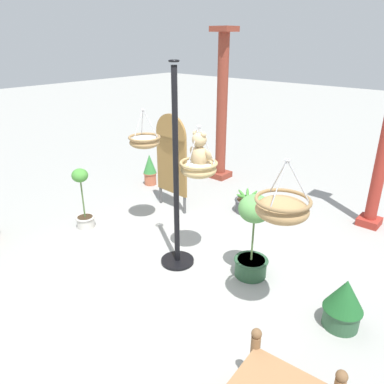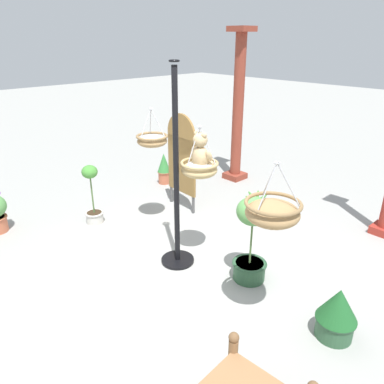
{
  "view_description": "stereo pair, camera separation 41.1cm",
  "coord_description": "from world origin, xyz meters",
  "px_view_note": "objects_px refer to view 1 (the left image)",
  "views": [
    {
      "loc": [
        2.77,
        -3.09,
        2.81
      ],
      "look_at": [
        -0.0,
        0.09,
        1.03
      ],
      "focal_mm": 34.66,
      "sensor_mm": 36.0,
      "label": 1
    },
    {
      "loc": [
        3.07,
        -2.81,
        2.81
      ],
      "look_at": [
        -0.0,
        0.09,
        1.03
      ],
      "focal_mm": 34.66,
      "sensor_mm": 36.0,
      "label": 2
    }
  ],
  "objects_px": {
    "hanging_basket_left_high": "(145,141)",
    "potted_plant_tall_leafy": "(253,236)",
    "display_pole_central": "(177,207)",
    "hanging_basket_right_low": "(282,208)",
    "potted_plant_flowering_red": "(247,204)",
    "greenhouse_pillar_right": "(222,110)",
    "potted_plant_small_succulent": "(344,303)",
    "hanging_basket_with_teddy": "(199,168)",
    "potted_plant_fern_front": "(83,202)",
    "display_sign_board": "(171,155)",
    "teddy_bear": "(200,152)",
    "potted_plant_trailing_ivy": "(150,169)"
  },
  "relations": [
    {
      "from": "teddy_bear",
      "to": "hanging_basket_left_high",
      "type": "xyz_separation_m",
      "value": [
        -1.19,
        0.17,
        -0.11
      ]
    },
    {
      "from": "hanging_basket_right_low",
      "to": "potted_plant_fern_front",
      "type": "relative_size",
      "value": 0.62
    },
    {
      "from": "potted_plant_flowering_red",
      "to": "display_sign_board",
      "type": "xyz_separation_m",
      "value": [
        -1.08,
        -0.73,
        0.83
      ]
    },
    {
      "from": "potted_plant_fern_front",
      "to": "display_sign_board",
      "type": "relative_size",
      "value": 0.59
    },
    {
      "from": "potted_plant_fern_front",
      "to": "potted_plant_trailing_ivy",
      "type": "xyz_separation_m",
      "value": [
        -0.59,
        1.94,
        -0.1
      ]
    },
    {
      "from": "hanging_basket_left_high",
      "to": "display_pole_central",
      "type": "bearing_deg",
      "value": -23.02
    },
    {
      "from": "hanging_basket_left_high",
      "to": "potted_plant_small_succulent",
      "type": "distance_m",
      "value": 3.34
    },
    {
      "from": "hanging_basket_left_high",
      "to": "potted_plant_fern_front",
      "type": "relative_size",
      "value": 0.58
    },
    {
      "from": "teddy_bear",
      "to": "potted_plant_flowering_red",
      "type": "height_order",
      "value": "teddy_bear"
    },
    {
      "from": "display_pole_central",
      "to": "hanging_basket_right_low",
      "type": "relative_size",
      "value": 4.22
    },
    {
      "from": "hanging_basket_with_teddy",
      "to": "greenhouse_pillar_right",
      "type": "xyz_separation_m",
      "value": [
        -1.7,
        2.74,
        0.14
      ]
    },
    {
      "from": "hanging_basket_left_high",
      "to": "display_sign_board",
      "type": "relative_size",
      "value": 0.34
    },
    {
      "from": "hanging_basket_with_teddy",
      "to": "hanging_basket_right_low",
      "type": "bearing_deg",
      "value": -15.29
    },
    {
      "from": "teddy_bear",
      "to": "potted_plant_fern_front",
      "type": "xyz_separation_m",
      "value": [
        -1.93,
        -0.5,
        -1.08
      ]
    },
    {
      "from": "hanging_basket_with_teddy",
      "to": "potted_plant_flowering_red",
      "type": "xyz_separation_m",
      "value": [
        -0.31,
        1.67,
        -1.16
      ]
    },
    {
      "from": "teddy_bear",
      "to": "potted_plant_flowering_red",
      "type": "distance_m",
      "value": 2.16
    },
    {
      "from": "hanging_basket_with_teddy",
      "to": "greenhouse_pillar_right",
      "type": "relative_size",
      "value": 0.22
    },
    {
      "from": "hanging_basket_left_high",
      "to": "potted_plant_tall_leafy",
      "type": "relative_size",
      "value": 0.51
    },
    {
      "from": "potted_plant_tall_leafy",
      "to": "potted_plant_trailing_ivy",
      "type": "bearing_deg",
      "value": 158.1
    },
    {
      "from": "potted_plant_flowering_red",
      "to": "potted_plant_small_succulent",
      "type": "height_order",
      "value": "potted_plant_small_succulent"
    },
    {
      "from": "hanging_basket_left_high",
      "to": "greenhouse_pillar_right",
      "type": "distance_m",
      "value": 2.59
    },
    {
      "from": "hanging_basket_left_high",
      "to": "potted_plant_small_succulent",
      "type": "bearing_deg",
      "value": -3.4
    },
    {
      "from": "display_sign_board",
      "to": "potted_plant_small_succulent",
      "type": "bearing_deg",
      "value": -15.66
    },
    {
      "from": "display_pole_central",
      "to": "hanging_basket_left_high",
      "type": "height_order",
      "value": "display_pole_central"
    },
    {
      "from": "display_pole_central",
      "to": "potted_plant_tall_leafy",
      "type": "distance_m",
      "value": 1.01
    },
    {
      "from": "potted_plant_small_succulent",
      "to": "display_sign_board",
      "type": "xyz_separation_m",
      "value": [
        -3.34,
        0.94,
        0.69
      ]
    },
    {
      "from": "hanging_basket_with_teddy",
      "to": "hanging_basket_right_low",
      "type": "relative_size",
      "value": 1.05
    },
    {
      "from": "teddy_bear",
      "to": "potted_plant_trailing_ivy",
      "type": "distance_m",
      "value": 3.13
    },
    {
      "from": "teddy_bear",
      "to": "greenhouse_pillar_right",
      "type": "height_order",
      "value": "greenhouse_pillar_right"
    },
    {
      "from": "potted_plant_fern_front",
      "to": "display_pole_central",
      "type": "bearing_deg",
      "value": 7.44
    },
    {
      "from": "potted_plant_small_succulent",
      "to": "hanging_basket_right_low",
      "type": "bearing_deg",
      "value": -148.16
    },
    {
      "from": "greenhouse_pillar_right",
      "to": "potted_plant_small_succulent",
      "type": "relative_size",
      "value": 5.26
    },
    {
      "from": "hanging_basket_with_teddy",
      "to": "display_sign_board",
      "type": "relative_size",
      "value": 0.39
    },
    {
      "from": "display_pole_central",
      "to": "potted_plant_trailing_ivy",
      "type": "relative_size",
      "value": 4.05
    },
    {
      "from": "hanging_basket_right_low",
      "to": "hanging_basket_with_teddy",
      "type": "bearing_deg",
      "value": 164.71
    },
    {
      "from": "display_pole_central",
      "to": "potted_plant_flowering_red",
      "type": "bearing_deg",
      "value": 94.78
    },
    {
      "from": "potted_plant_tall_leafy",
      "to": "display_sign_board",
      "type": "xyz_separation_m",
      "value": [
        -2.14,
        0.79,
        0.41
      ]
    },
    {
      "from": "hanging_basket_left_high",
      "to": "greenhouse_pillar_right",
      "type": "xyz_separation_m",
      "value": [
        -0.51,
        2.54,
        0.04
      ]
    },
    {
      "from": "potted_plant_tall_leafy",
      "to": "display_pole_central",
      "type": "bearing_deg",
      "value": -156.01
    },
    {
      "from": "greenhouse_pillar_right",
      "to": "hanging_basket_left_high",
      "type": "bearing_deg",
      "value": -78.74
    },
    {
      "from": "display_pole_central",
      "to": "hanging_basket_right_low",
      "type": "distance_m",
      "value": 1.58
    },
    {
      "from": "potted_plant_fern_front",
      "to": "potted_plant_tall_leafy",
      "type": "xyz_separation_m",
      "value": [
        2.68,
        0.63,
        0.14
      ]
    },
    {
      "from": "teddy_bear",
      "to": "potted_plant_tall_leafy",
      "type": "distance_m",
      "value": 1.21
    },
    {
      "from": "potted_plant_flowering_red",
      "to": "display_sign_board",
      "type": "distance_m",
      "value": 1.55
    },
    {
      "from": "hanging_basket_left_high",
      "to": "potted_plant_small_succulent",
      "type": "relative_size",
      "value": 1.0
    },
    {
      "from": "hanging_basket_right_low",
      "to": "teddy_bear",
      "type": "bearing_deg",
      "value": 163.82
    },
    {
      "from": "hanging_basket_with_teddy",
      "to": "potted_plant_small_succulent",
      "type": "height_order",
      "value": "hanging_basket_with_teddy"
    },
    {
      "from": "potted_plant_fern_front",
      "to": "display_sign_board",
      "type": "xyz_separation_m",
      "value": [
        0.54,
        1.43,
        0.55
      ]
    },
    {
      "from": "hanging_basket_right_low",
      "to": "potted_plant_trailing_ivy",
      "type": "xyz_separation_m",
      "value": [
        -3.86,
        1.83,
        -0.99
      ]
    },
    {
      "from": "hanging_basket_with_teddy",
      "to": "potted_plant_tall_leafy",
      "type": "xyz_separation_m",
      "value": [
        0.75,
        0.15,
        -0.74
      ]
    }
  ]
}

